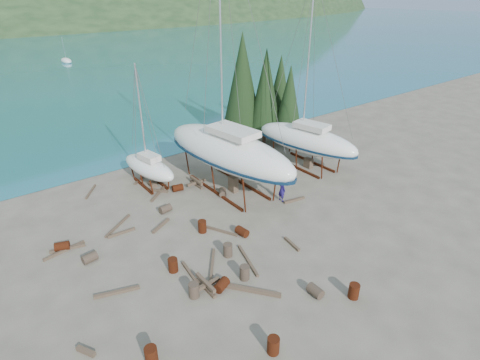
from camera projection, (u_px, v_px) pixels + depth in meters
ground at (241, 232)px, 25.97m from camera, size 600.00×600.00×0.00m
far_house_right at (44, 20)px, 175.32m from camera, size 6.60×5.60×5.60m
cypress_near_right at (266, 90)px, 38.66m from camera, size 3.60×3.60×10.00m
cypress_mid_right at (289, 100)px, 38.46m from camera, size 3.06×3.06×8.50m
cypress_back_left at (242, 80)px, 38.86m from camera, size 4.14×4.14×11.50m
cypress_far_right at (280, 90)px, 41.26m from camera, size 3.24×3.24×9.00m
moored_boat_mid at (66, 61)px, 87.80m from camera, size 2.00×5.00×6.05m
large_sailboat_near at (228, 150)px, 30.19m from camera, size 5.74×14.06×21.50m
large_sailboat_far at (306, 139)px, 34.65m from camera, size 4.94×10.75×16.40m
small_sailboat_shore at (149, 167)px, 31.58m from camera, size 3.06×6.58×10.14m
worker at (282, 190)px, 29.44m from camera, size 0.54×0.76×1.96m
drum_0 at (151, 355)px, 16.66m from camera, size 0.58×0.58×0.88m
drum_1 at (315, 291)px, 20.45m from camera, size 0.60×0.89×0.58m
drum_2 at (62, 246)px, 24.04m from camera, size 1.02×0.84×0.58m
drum_3 at (273, 345)px, 17.12m from camera, size 0.58×0.58×0.88m
drum_4 at (178, 188)px, 31.18m from camera, size 0.98×0.74×0.58m
drum_5 at (245, 273)px, 21.55m from camera, size 0.58×0.58×0.88m
drum_6 at (242, 232)px, 25.50m from camera, size 0.69×0.95×0.58m
drum_7 at (354, 291)px, 20.23m from camera, size 0.58×0.58×0.88m
drum_8 at (173, 265)px, 22.15m from camera, size 0.58×0.58×0.88m
drum_9 at (165, 209)px, 28.17m from camera, size 0.94×0.67×0.58m
drum_11 at (223, 192)px, 30.47m from camera, size 0.96×1.05×0.58m
drum_12 at (222, 285)px, 20.86m from camera, size 1.03×0.87×0.58m
drum_14 at (202, 226)px, 25.79m from camera, size 0.58×0.58×0.88m
drum_15 at (90, 258)px, 23.00m from camera, size 0.95×0.69×0.58m
drum_16 at (194, 290)px, 20.28m from camera, size 0.58×0.58×0.88m
drum_17 at (228, 250)px, 23.44m from camera, size 0.58×0.58×0.88m
timber_0 at (91, 192)px, 31.05m from camera, size 1.53×2.02×0.14m
timber_1 at (294, 200)px, 29.74m from camera, size 1.90×0.55×0.19m
timber_2 at (68, 248)px, 24.15m from camera, size 2.12×0.73×0.19m
timber_3 at (212, 264)px, 22.78m from camera, size 1.91×2.41×0.15m
timber_4 at (121, 233)px, 25.73m from camera, size 1.92×0.29×0.17m
timber_5 at (248, 260)px, 23.10m from camera, size 1.06×3.01×0.16m
timber_6 at (157, 190)px, 31.19m from camera, size 1.32×1.53×0.19m
timber_7 at (292, 244)px, 24.59m from camera, size 0.43×1.59×0.17m
timber_8 at (161, 225)px, 26.51m from camera, size 1.76×1.06×0.19m
timber_9 at (142, 178)px, 33.34m from camera, size 2.14×1.69×0.15m
timber_10 at (159, 193)px, 30.83m from camera, size 2.34×1.95×0.16m
timber_11 at (222, 231)px, 25.93m from camera, size 1.21×2.21×0.15m
timber_12 at (191, 274)px, 21.96m from camera, size 0.48×2.51×0.17m
timber_13 at (86, 351)px, 17.22m from camera, size 0.69×0.99×0.22m
timber_14 at (117, 292)px, 20.64m from camera, size 2.37×0.94×0.18m
timber_15 at (118, 225)px, 26.55m from camera, size 2.50×1.84×0.15m
timber_16 at (253, 290)px, 20.74m from camera, size 2.13×2.68×0.23m
timber_17 at (64, 251)px, 23.97m from camera, size 2.66×0.62×0.16m
timber_pile_fore at (206, 285)px, 20.83m from camera, size 1.80×1.80×0.60m
timber_pile_aft at (196, 183)px, 32.02m from camera, size 1.80×1.80×0.60m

